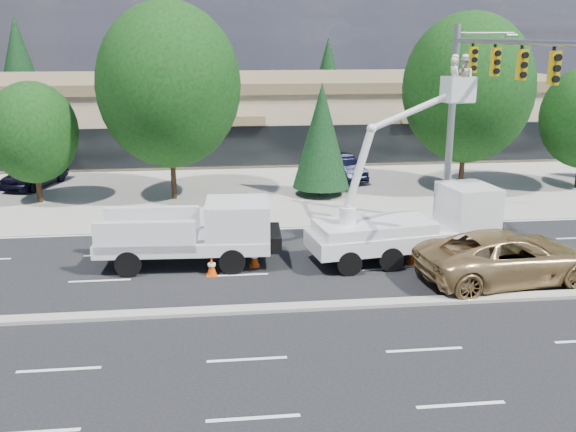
{
  "coord_description": "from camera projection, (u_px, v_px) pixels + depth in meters",
  "views": [
    {
      "loc": [
        -0.65,
        -19.01,
        8.62
      ],
      "look_at": [
        1.78,
        2.58,
        2.4
      ],
      "focal_mm": 40.0,
      "sensor_mm": 36.0,
      "label": 1
    }
  ],
  "objects": [
    {
      "name": "ground",
      "position": [
        242.0,
        311.0,
        20.61
      ],
      "size": [
        140.0,
        140.0,
        0.0
      ],
      "primitive_type": "plane",
      "color": "black",
      "rests_on": "ground"
    },
    {
      "name": "concrete_apron",
      "position": [
        228.0,
        177.0,
        39.71
      ],
      "size": [
        140.0,
        22.0,
        0.01
      ],
      "primitive_type": "cube",
      "color": "gray",
      "rests_on": "ground"
    },
    {
      "name": "road_median",
      "position": [
        242.0,
        310.0,
        20.59
      ],
      "size": [
        120.0,
        0.55,
        0.12
      ],
      "primitive_type": "cube",
      "color": "gray",
      "rests_on": "ground"
    },
    {
      "name": "strip_mall",
      "position": [
        224.0,
        112.0,
        48.47
      ],
      "size": [
        50.4,
        15.4,
        5.5
      ],
      "color": "tan",
      "rests_on": "ground"
    },
    {
      "name": "tree_front_c",
      "position": [
        33.0,
        133.0,
        32.85
      ],
      "size": [
        4.55,
        4.55,
        6.32
      ],
      "color": "#332114",
      "rests_on": "ground"
    },
    {
      "name": "tree_front_d",
      "position": [
        169.0,
        85.0,
        32.96
      ],
      "size": [
        7.41,
        7.41,
        10.28
      ],
      "color": "#332114",
      "rests_on": "ground"
    },
    {
      "name": "tree_front_e",
      "position": [
        322.0,
        136.0,
        34.57
      ],
      "size": [
        3.11,
        3.11,
        6.12
      ],
      "color": "#332114",
      "rests_on": "ground"
    },
    {
      "name": "tree_front_f",
      "position": [
        468.0,
        88.0,
        34.76
      ],
      "size": [
        7.06,
        7.06,
        9.79
      ],
      "color": "#332114",
      "rests_on": "ground"
    },
    {
      "name": "tree_back_a",
      "position": [
        19.0,
        70.0,
        57.31
      ],
      "size": [
        5.13,
        5.13,
        10.12
      ],
      "color": "#332114",
      "rests_on": "ground"
    },
    {
      "name": "tree_back_b",
      "position": [
        177.0,
        62.0,
        58.65
      ],
      "size": [
        5.68,
        5.68,
        11.19
      ],
      "color": "#332114",
      "rests_on": "ground"
    },
    {
      "name": "tree_back_c",
      "position": [
        328.0,
        79.0,
        60.59
      ],
      "size": [
        4.19,
        4.19,
        8.26
      ],
      "color": "#332114",
      "rests_on": "ground"
    },
    {
      "name": "tree_back_d",
      "position": [
        451.0,
        72.0,
        61.71
      ],
      "size": [
        4.75,
        4.75,
        9.37
      ],
      "color": "#332114",
      "rests_on": "ground"
    },
    {
      "name": "signal_mast",
      "position": [
        472.0,
        97.0,
        26.75
      ],
      "size": [
        2.76,
        10.16,
        9.0
      ],
      "color": "gray",
      "rests_on": "ground"
    },
    {
      "name": "utility_pickup",
      "position": [
        197.0,
        239.0,
        24.49
      ],
      "size": [
        6.61,
        2.82,
        2.49
      ],
      "rotation": [
        0.0,
        0.0,
        -0.05
      ],
      "color": "silver",
      "rests_on": "ground"
    },
    {
      "name": "bucket_truck",
      "position": [
        419.0,
        217.0,
        25.01
      ],
      "size": [
        7.67,
        3.38,
        7.86
      ],
      "rotation": [
        0.0,
        0.0,
        0.16
      ],
      "color": "silver",
      "rests_on": "ground"
    },
    {
      "name": "traffic_cone_b",
      "position": [
        212.0,
        267.0,
        23.57
      ],
      "size": [
        0.4,
        0.4,
        0.7
      ],
      "color": "#E44207",
      "rests_on": "ground"
    },
    {
      "name": "traffic_cone_c",
      "position": [
        255.0,
        258.0,
        24.48
      ],
      "size": [
        0.4,
        0.4,
        0.7
      ],
      "color": "#E44207",
      "rests_on": "ground"
    },
    {
      "name": "traffic_cone_d",
      "position": [
        413.0,
        255.0,
        24.82
      ],
      "size": [
        0.4,
        0.4,
        0.7
      ],
      "color": "#E44207",
      "rests_on": "ground"
    },
    {
      "name": "minivan",
      "position": [
        508.0,
        257.0,
        22.92
      ],
      "size": [
        6.85,
        3.82,
        1.81
      ],
      "primitive_type": "imported",
      "rotation": [
        0.0,
        0.0,
        1.7
      ],
      "color": "#A2814E",
      "rests_on": "ground"
    },
    {
      "name": "parked_car_west",
      "position": [
        35.0,
        172.0,
        37.23
      ],
      "size": [
        3.35,
        5.19,
        1.64
      ],
      "primitive_type": "imported",
      "rotation": [
        0.0,
        0.0,
        -0.32
      ],
      "color": "black",
      "rests_on": "ground"
    },
    {
      "name": "parked_car_east",
      "position": [
        341.0,
        167.0,
        38.97
      ],
      "size": [
        2.71,
        4.81,
        1.5
      ],
      "primitive_type": "imported",
      "rotation": [
        0.0,
        0.0,
        0.26
      ],
      "color": "black",
      "rests_on": "ground"
    }
  ]
}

